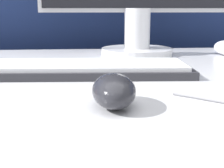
# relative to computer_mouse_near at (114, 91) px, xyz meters

# --- Properties ---
(partition_panel) EXTENTS (5.00, 0.03, 1.31)m
(partition_panel) POSITION_rel_computer_mouse_near_xyz_m (0.04, 0.79, -0.08)
(partition_panel) COLOR navy
(partition_panel) RESTS_ON ground_plane
(computer_mouse_near) EXTENTS (0.06, 0.10, 0.05)m
(computer_mouse_near) POSITION_rel_computer_mouse_near_xyz_m (0.00, 0.00, 0.00)
(computer_mouse_near) COLOR #232328
(computer_mouse_near) RESTS_ON desk
(keyboard) EXTENTS (0.44, 0.17, 0.02)m
(keyboard) POSITION_rel_computer_mouse_near_xyz_m (-0.04, 0.23, -0.01)
(keyboard) COLOR #28282D
(keyboard) RESTS_ON desk
(pen) EXTENTS (0.12, 0.11, 0.01)m
(pen) POSITION_rel_computer_mouse_near_xyz_m (0.16, 0.00, -0.02)
(pen) COLOR #99999E
(pen) RESTS_ON desk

